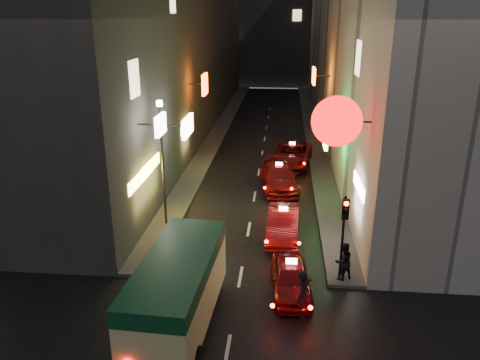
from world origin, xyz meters
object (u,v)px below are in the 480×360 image
(traffic_light, at_px, (344,221))
(minibus, at_px, (178,284))
(lamp_post, at_px, (162,156))
(taxi_near, at_px, (291,275))
(pedestrian_crossing, at_px, (303,291))

(traffic_light, bearing_deg, minibus, -149.60)
(minibus, xyz_separation_m, lamp_post, (-2.43, 7.91, 2.04))
(minibus, bearing_deg, taxi_near, 33.37)
(pedestrian_crossing, distance_m, traffic_light, 3.29)
(minibus, height_order, pedestrian_crossing, minibus)
(minibus, height_order, lamp_post, lamp_post)
(pedestrian_crossing, bearing_deg, minibus, 106.13)
(pedestrian_crossing, relative_size, traffic_light, 0.58)
(lamp_post, bearing_deg, minibus, -72.92)
(minibus, relative_size, pedestrian_crossing, 3.11)
(minibus, bearing_deg, traffic_light, 30.40)
(taxi_near, bearing_deg, traffic_light, 24.17)
(lamp_post, bearing_deg, pedestrian_crossing, -46.10)
(traffic_light, bearing_deg, taxi_near, -155.83)
(minibus, distance_m, pedestrian_crossing, 4.38)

